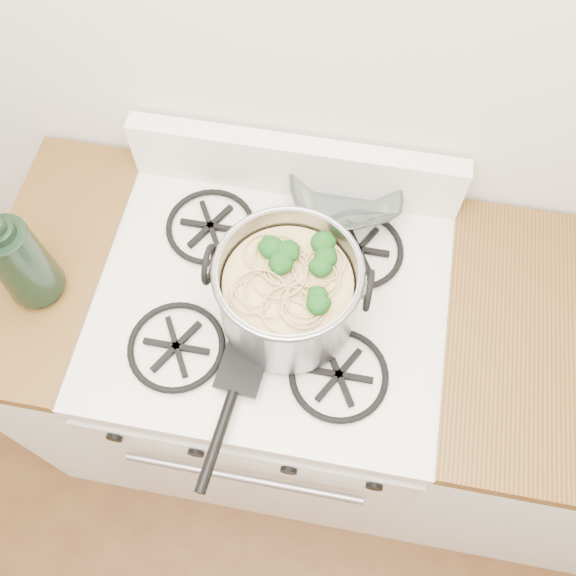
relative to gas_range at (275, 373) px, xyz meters
The scene contains 6 objects.
gas_range is the anchor object (origin of this frame).
counter_left 0.51m from the gas_range, behind, with size 0.25×0.65×0.92m.
stock_pot 0.58m from the gas_range, 35.94° to the right, with size 0.32×0.29×0.20m.
spatula 0.53m from the gas_range, 97.84° to the right, with size 0.29×0.31×0.02m, color black, non-canonical shape.
glass_bowl 0.58m from the gas_range, 67.14° to the left, with size 0.10×0.10×0.02m, color white.
bottle 0.81m from the gas_range, behind, with size 0.12×0.12×0.31m, color black.
Camera 1 is at (0.15, 0.67, 2.15)m, focal length 40.00 mm.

